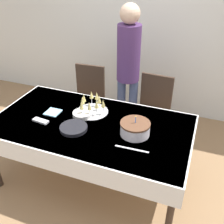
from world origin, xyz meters
TOP-DOWN VIEW (x-y plane):
  - ground_plane at (0.00, 0.00)m, footprint 12.00×12.00m
  - wall_back at (0.00, 1.79)m, footprint 8.00×0.05m
  - dining_table at (0.00, 0.00)m, footprint 1.99×1.08m
  - dining_chair_far_left at (-0.45, 0.86)m, footprint 0.44×0.44m
  - dining_chair_far_right at (0.45, 0.86)m, footprint 0.44×0.44m
  - birthday_cake at (0.46, -0.02)m, footprint 0.28×0.28m
  - champagne_tray at (-0.08, 0.21)m, footprint 0.35×0.35m
  - plate_stack_main at (-0.11, -0.15)m, footprint 0.27×0.27m
  - plate_stack_dessert at (-0.13, 0.09)m, footprint 0.20×0.20m
  - cake_knife at (0.50, -0.24)m, footprint 0.30×0.03m
  - fork_pile at (-0.48, -0.15)m, footprint 0.18×0.08m
  - napkin_pile at (-0.46, 0.04)m, footprint 0.15×0.15m
  - person_standing at (0.09, 0.93)m, footprint 0.28×0.28m

SIDE VIEW (x-z plane):
  - ground_plane at x=0.00m, z-range 0.00..0.00m
  - dining_chair_far_left at x=-0.45m, z-range 0.04..0.99m
  - dining_chair_far_right at x=0.45m, z-range 0.04..0.99m
  - dining_table at x=0.00m, z-range 0.28..1.03m
  - cake_knife at x=0.50m, z-range 0.75..0.76m
  - napkin_pile at x=-0.46m, z-range 0.75..0.76m
  - fork_pile at x=-0.48m, z-range 0.75..0.77m
  - plate_stack_main at x=-0.11m, z-range 0.75..0.79m
  - plate_stack_dessert at x=-0.13m, z-range 0.75..0.80m
  - birthday_cake at x=0.46m, z-range 0.72..0.92m
  - champagne_tray at x=-0.08m, z-range 0.75..0.93m
  - person_standing at x=0.09m, z-range 0.19..1.94m
  - wall_back at x=0.00m, z-range 0.00..2.70m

